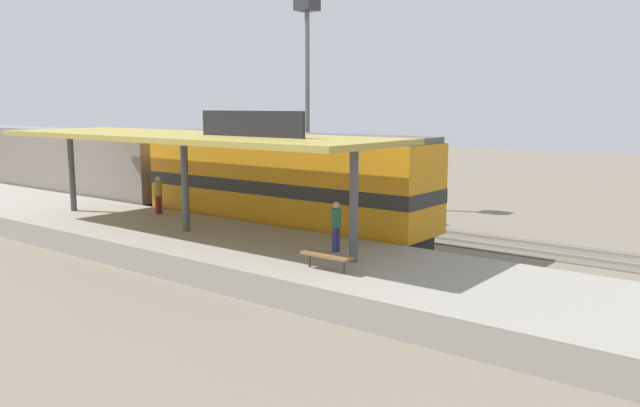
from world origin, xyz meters
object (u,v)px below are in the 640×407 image
at_px(person_waiting, 158,193).
at_px(person_walking, 336,224).
at_px(freight_car, 275,177).
at_px(locomotive, 282,184).
at_px(passenger_carriage_front, 60,163).
at_px(platform_bench, 327,256).
at_px(light_mast, 307,58).

relative_size(person_waiting, person_walking, 1.00).
bearing_deg(person_waiting, freight_car, -3.79).
height_order(locomotive, person_walking, locomotive).
bearing_deg(freight_car, passenger_carriage_front, 108.89).
bearing_deg(person_waiting, passenger_carriage_front, 78.13).
relative_size(platform_bench, person_waiting, 0.99).
relative_size(passenger_carriage_front, person_walking, 11.70).
bearing_deg(locomotive, person_walking, -123.54).
bearing_deg(freight_car, person_waiting, 176.21).
height_order(locomotive, freight_car, locomotive).
relative_size(passenger_carriage_front, freight_car, 1.67).
distance_m(locomotive, person_waiting, 5.76).
distance_m(locomotive, light_mast, 10.99).
xyz_separation_m(person_waiting, person_walking, (-1.14, -10.87, 0.00)).
bearing_deg(light_mast, person_walking, -137.38).
bearing_deg(platform_bench, light_mast, 40.94).
height_order(locomotive, person_waiting, locomotive).
height_order(platform_bench, passenger_carriage_front, passenger_carriage_front).
distance_m(passenger_carriage_front, person_walking, 24.15).
xyz_separation_m(platform_bench, locomotive, (6.00, 7.07, 1.07)).
bearing_deg(locomotive, light_mast, 32.16).
bearing_deg(person_waiting, light_mast, -0.73).
xyz_separation_m(passenger_carriage_front, light_mast, (7.80, -13.10, 6.08)).
relative_size(locomotive, light_mast, 1.23).
height_order(locomotive, passenger_carriage_front, locomotive).
distance_m(platform_bench, person_walking, 2.52).
height_order(light_mast, person_waiting, light_mast).
distance_m(platform_bench, freight_car, 15.74).
bearing_deg(freight_car, person_walking, -129.19).
height_order(passenger_carriage_front, person_walking, passenger_carriage_front).
height_order(passenger_carriage_front, person_waiting, passenger_carriage_front).
relative_size(locomotive, person_waiting, 8.44).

